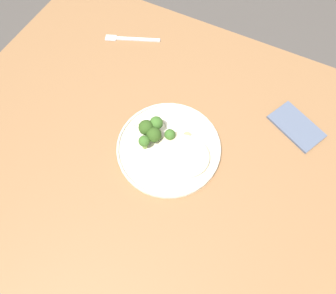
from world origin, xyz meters
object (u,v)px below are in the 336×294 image
at_px(broccoli_floret_tall_stalk, 156,123).
at_px(folded_napkin, 296,126).
at_px(seared_scallop_left_edge, 190,163).
at_px(broccoli_floret_split_head, 155,134).
at_px(seared_scallop_tiny_bay, 195,149).
at_px(seared_scallop_large_seared, 182,154).
at_px(dinner_plate, 168,149).
at_px(dinner_fork, 131,39).
at_px(broccoli_floret_rear_charred, 144,142).
at_px(broccoli_floret_left_leaning, 146,128).
at_px(seared_scallop_right_edge, 184,146).
at_px(seared_scallop_half_hidden, 187,136).
at_px(broccoli_floret_near_rim, 170,135).

bearing_deg(broccoli_floret_tall_stalk, folded_napkin, 28.91).
relative_size(seared_scallop_left_edge, broccoli_floret_split_head, 0.54).
height_order(seared_scallop_tiny_bay, broccoli_floret_tall_stalk, broccoli_floret_tall_stalk).
bearing_deg(seared_scallop_left_edge, seared_scallop_large_seared, 155.93).
distance_m(dinner_plate, seared_scallop_large_seared, 0.05).
bearing_deg(broccoli_floret_tall_stalk, seared_scallop_large_seared, -22.53).
bearing_deg(folded_napkin, broccoli_floret_split_head, -146.70).
xyz_separation_m(seared_scallop_left_edge, dinner_fork, (-0.37, 0.33, -0.02)).
distance_m(seared_scallop_large_seared, dinner_fork, 0.47).
relative_size(seared_scallop_tiny_bay, broccoli_floret_rear_charred, 0.70).
height_order(dinner_plate, broccoli_floret_split_head, broccoli_floret_split_head).
bearing_deg(broccoli_floret_left_leaning, seared_scallop_tiny_bay, 4.84).
height_order(broccoli_floret_left_leaning, broccoli_floret_rear_charred, broccoli_floret_left_leaning).
distance_m(broccoli_floret_tall_stalk, dinner_fork, 0.37).
bearing_deg(broccoli_floret_left_leaning, seared_scallop_right_edge, 4.27).
bearing_deg(broccoli_floret_left_leaning, seared_scallop_left_edge, -11.19).
bearing_deg(broccoli_floret_split_head, dinner_plate, -10.61).
relative_size(seared_scallop_half_hidden, seared_scallop_large_seared, 0.82).
xyz_separation_m(broccoli_floret_left_leaning, broccoli_floret_split_head, (0.03, -0.00, -0.00)).
distance_m(broccoli_floret_near_rim, folded_napkin, 0.37).
bearing_deg(seared_scallop_tiny_bay, broccoli_floret_tall_stalk, 174.01).
relative_size(broccoli_floret_left_leaning, broccoli_floret_tall_stalk, 1.05).
height_order(seared_scallop_large_seared, folded_napkin, seared_scallop_large_seared).
height_order(seared_scallop_half_hidden, broccoli_floret_rear_charred, broccoli_floret_rear_charred).
height_order(seared_scallop_half_hidden, seared_scallop_right_edge, seared_scallop_half_hidden).
relative_size(seared_scallop_right_edge, broccoli_floret_split_head, 0.59).
relative_size(dinner_plate, seared_scallop_half_hidden, 12.56).
bearing_deg(seared_scallop_large_seared, broccoli_floret_near_rim, 150.67).
distance_m(dinner_plate, seared_scallop_half_hidden, 0.06).
bearing_deg(broccoli_floret_rear_charred, seared_scallop_large_seared, 11.34).
xyz_separation_m(seared_scallop_half_hidden, folded_napkin, (0.27, 0.18, -0.02)).
bearing_deg(seared_scallop_right_edge, dinner_fork, 139.12).
height_order(broccoli_floret_rear_charred, broccoli_floret_tall_stalk, broccoli_floret_tall_stalk).
xyz_separation_m(seared_scallop_large_seared, folded_napkin, (0.25, 0.24, -0.02)).
xyz_separation_m(seared_scallop_large_seared, seared_scallop_left_edge, (0.03, -0.01, -0.00)).
height_order(broccoli_floret_left_leaning, broccoli_floret_near_rim, broccoli_floret_left_leaning).
bearing_deg(dinner_plate, seared_scallop_left_edge, -12.12).
distance_m(seared_scallop_right_edge, broccoli_floret_split_head, 0.09).
distance_m(seared_scallop_tiny_bay, seared_scallop_half_hidden, 0.04).
bearing_deg(broccoli_floret_rear_charred, dinner_plate, 21.73).
relative_size(seared_scallop_half_hidden, broccoli_floret_rear_charred, 0.46).
xyz_separation_m(dinner_fork, folded_napkin, (0.60, -0.08, 0.00)).
xyz_separation_m(broccoli_floret_rear_charred, broccoli_floret_tall_stalk, (0.00, 0.06, 0.01)).
xyz_separation_m(dinner_plate, folded_napkin, (0.30, 0.23, -0.00)).
bearing_deg(broccoli_floret_rear_charred, seared_scallop_half_hidden, 39.29).
height_order(seared_scallop_tiny_bay, broccoli_floret_left_leaning, broccoli_floret_left_leaning).
height_order(seared_scallop_tiny_bay, broccoli_floret_near_rim, broccoli_floret_near_rim).
distance_m(seared_scallop_tiny_bay, broccoli_floret_split_head, 0.12).
bearing_deg(broccoli_floret_near_rim, seared_scallop_left_edge, -27.53).
height_order(broccoli_floret_left_leaning, dinner_fork, broccoli_floret_left_leaning).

